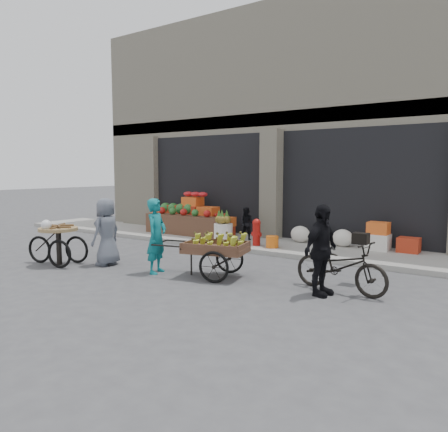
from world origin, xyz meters
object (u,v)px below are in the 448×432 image
Objects in this scene: fire_hydrant at (256,231)px; vendor_grey at (106,232)px; orange_bucket at (272,242)px; seated_person at (247,224)px; vendor_woman at (156,236)px; banana_cart at (214,246)px; bicycle at (341,266)px; pineapple_bin at (223,232)px; tricycle_cart at (58,240)px; cyclist at (321,250)px.

fire_hydrant is 3.92m from vendor_grey.
seated_person reaches higher than orange_bucket.
vendor_woman is at bearing -96.04° from fire_hydrant.
banana_cart is 1.23m from vendor_woman.
banana_cart is at bearing -75.12° from fire_hydrant.
vendor_grey reaches higher than bicycle.
vendor_grey is at bearing 176.23° from banana_cart.
vendor_grey reaches higher than pineapple_bin.
tricycle_cart is (-2.34, -0.67, -0.20)m from vendor_woman.
fire_hydrant is 0.33× the size of banana_cart.
tricycle_cart is (-2.70, -4.07, 0.06)m from fire_hydrant.
banana_cart is (1.50, -3.68, 0.03)m from seated_person.
pineapple_bin is 0.56× the size of seated_person.
vendor_woman is 0.89× the size of bicycle.
tricycle_cart reaches higher than banana_cart.
seated_person is at bearing 160.53° from vendor_grey.
seated_person is 0.60× the size of cyclist.
fire_hydrant is at bearing 91.10° from banana_cart.
cyclist is at bearing 90.69° from vendor_grey.
orange_bucket is at bearing -3.58° from pineapple_bin.
banana_cart is (0.30, -2.98, 0.35)m from orange_bucket.
tricycle_cart is at bearing -128.50° from orange_bucket.
vendor_grey is at bearing -123.67° from orange_bucket.
cyclist is at bearing -54.64° from seated_person.
orange_bucket is 3.93m from cyclist.
pineapple_bin is at bearing 107.98° from banana_cart.
tricycle_cart reaches higher than fire_hydrant.
cyclist is at bearing -13.81° from banana_cart.
cyclist is at bearing 161.50° from bicycle.
pineapple_bin is at bearing 176.42° from orange_bucket.
cyclist reaches higher than fire_hydrant.
vendor_woman reaches higher than vendor_grey.
vendor_grey is (0.91, 0.59, 0.18)m from tricycle_cart.
vendor_woman is 3.40m from cyclist.
fire_hydrant is 0.48× the size of vendor_grey.
vendor_grey is 5.09m from bicycle.
seated_person is 5.24m from cyclist.
vendor_woman is 3.68m from bicycle.
pineapple_bin is 0.35× the size of vendor_grey.
cyclist is at bearing -98.80° from vendor_woman.
tricycle_cart is (-3.20, -4.02, 0.30)m from orange_bucket.
cyclist is (4.12, -3.08, 0.40)m from pineapple_bin.
bicycle is (2.72, -2.58, 0.18)m from orange_bucket.
banana_cart is at bearing 98.04° from cyclist.
tricycle_cart reaches higher than orange_bucket.
cyclist reaches higher than banana_cart.
orange_bucket is 0.19× the size of bicycle.
vendor_woman reaches higher than seated_person.
pineapple_bin is at bearing 61.33° from cyclist.
vendor_woman is at bearing 110.28° from bicycle.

